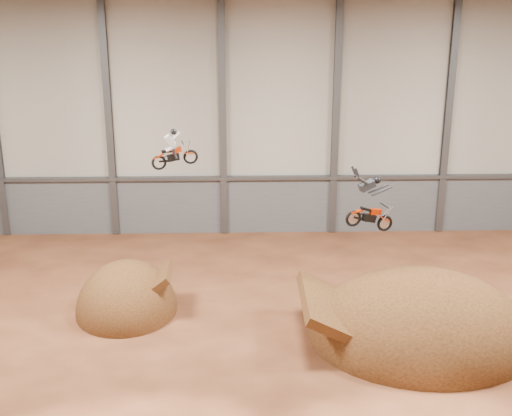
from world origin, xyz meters
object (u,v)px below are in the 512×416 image
Objects in this scene: takeoff_ramp at (127,310)px; fmx_rider_b at (368,200)px; landing_ramp at (419,336)px; fmx_rider_a at (175,146)px.

fmx_rider_b reaches higher than takeoff_ramp.
fmx_rider_a is at bearing 170.28° from landing_ramp.
takeoff_ramp is at bearing 168.00° from landing_ramp.
landing_ramp is 3.20× the size of fmx_rider_b.
fmx_rider_a reaches higher than landing_ramp.
fmx_rider_b is at bearing 147.50° from landing_ramp.
landing_ramp is 13.78m from fmx_rider_a.
takeoff_ramp is 13.80m from landing_ramp.
fmx_rider_a is 0.65× the size of fmx_rider_b.
takeoff_ramp is 12.72m from fmx_rider_b.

